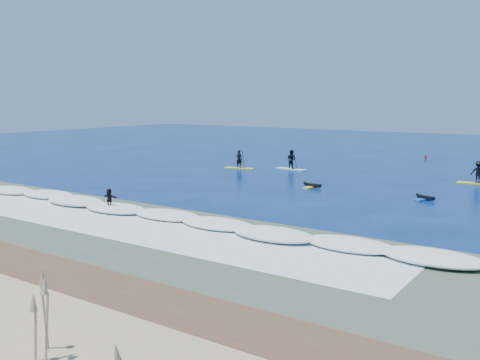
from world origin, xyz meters
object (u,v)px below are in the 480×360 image
Objects in this scene: prone_paddler_far at (425,198)px; wave_surfer at (109,199)px; sup_paddler_left at (239,162)px; sup_paddler_right at (478,174)px; prone_paddler_near at (312,186)px; marker_buoy at (425,157)px; sup_paddler_center at (291,161)px.

prone_paddler_far is 22.19m from wave_surfer.
sup_paddler_right is (22.50, 3.23, 0.21)m from sup_paddler_left.
sup_paddler_right is 14.46m from prone_paddler_near.
sup_paddler_center is at bearing -116.60° from marker_buoy.
marker_buoy is at bearing 43.32° from sup_paddler_left.
marker_buoy is (-7.28, 26.43, 0.13)m from prone_paddler_far.
wave_surfer is at bearing -89.99° from sup_paddler_left.
sup_paddler_left is 22.73m from sup_paddler_right.
prone_paddler_near is at bearing 62.54° from wave_surfer.
sup_paddler_right is (17.73, 0.72, 0.03)m from sup_paddler_center.
prone_paddler_far is at bearing -23.85° from sup_paddler_center.
sup_paddler_center reaches higher than sup_paddler_right.
marker_buoy is (8.73, 17.43, -0.61)m from sup_paddler_center.
sup_paddler_right is 5.49× the size of marker_buoy.
prone_paddler_near is at bearing -46.53° from sup_paddler_center.
sup_paddler_left is at bearing -146.74° from sup_paddler_center.
sup_paddler_right reaches higher than prone_paddler_near.
wave_surfer is 3.09× the size of marker_buoy.
sup_paddler_left is at bearing -124.09° from marker_buoy.
prone_paddler_near is at bearing -94.19° from marker_buoy.
sup_paddler_center is 17.75m from sup_paddler_right.
wave_surfer reaches higher than prone_paddler_far.
sup_paddler_left is 5.39m from sup_paddler_center.
sup_paddler_right reaches higher than wave_surfer.
sup_paddler_right is at bearing 7.82° from sup_paddler_center.
sup_paddler_center is 1.77× the size of prone_paddler_far.
prone_paddler_near is at bearing 109.59° from prone_paddler_far.
wave_surfer reaches higher than prone_paddler_near.
prone_paddler_near is (11.58, -6.22, -0.56)m from sup_paddler_left.
marker_buoy is (8.57, 41.95, -0.50)m from wave_surfer.
marker_buoy is (1.92, 26.15, 0.12)m from prone_paddler_near.
prone_paddler_far is at bearing -74.60° from marker_buoy.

